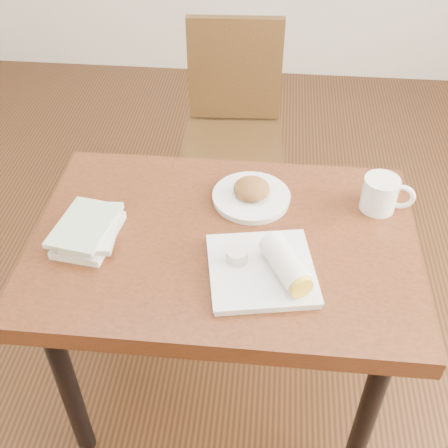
# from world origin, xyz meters

# --- Properties ---
(ground) EXTENTS (4.00, 5.00, 0.01)m
(ground) POSITION_xyz_m (0.00, 0.00, -0.01)
(ground) COLOR #472814
(ground) RESTS_ON ground
(table) EXTENTS (1.08, 0.74, 0.75)m
(table) POSITION_xyz_m (0.00, 0.00, 0.66)
(table) COLOR #612A17
(table) RESTS_ON ground
(chair_far) EXTENTS (0.44, 0.44, 0.95)m
(chair_far) POSITION_xyz_m (-0.05, 0.96, 0.55)
(chair_far) COLOR #453013
(chair_far) RESTS_ON ground
(plate_scone) EXTENTS (0.24, 0.24, 0.07)m
(plate_scone) POSITION_xyz_m (0.07, 0.17, 0.77)
(plate_scone) COLOR white
(plate_scone) RESTS_ON table
(coffee_mug) EXTENTS (0.15, 0.10, 0.11)m
(coffee_mug) POSITION_xyz_m (0.45, 0.17, 0.80)
(coffee_mug) COLOR white
(coffee_mug) RESTS_ON table
(plate_burrito) EXTENTS (0.32, 0.32, 0.09)m
(plate_burrito) POSITION_xyz_m (0.13, -0.13, 0.78)
(plate_burrito) COLOR white
(plate_burrito) RESTS_ON table
(book_stack) EXTENTS (0.18, 0.23, 0.06)m
(book_stack) POSITION_xyz_m (-0.38, -0.04, 0.78)
(book_stack) COLOR white
(book_stack) RESTS_ON table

